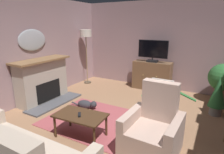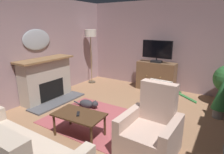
{
  "view_description": "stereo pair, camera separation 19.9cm",
  "coord_description": "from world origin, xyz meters",
  "px_view_note": "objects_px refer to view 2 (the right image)",
  "views": [
    {
      "loc": [
        1.67,
        -3.01,
        2.05
      ],
      "look_at": [
        -0.16,
        0.24,
        1.02
      ],
      "focal_mm": 30.38,
      "sensor_mm": 36.0,
      "label": 1
    },
    {
      "loc": [
        1.84,
        -2.91,
        2.05
      ],
      "look_at": [
        -0.16,
        0.24,
        1.02
      ],
      "focal_mm": 30.38,
      "sensor_mm": 36.0,
      "label": 2
    }
  ],
  "objects_px": {
    "tv_cabinet": "(156,77)",
    "armchair_beside_cabinet": "(150,132)",
    "potted_plant_on_hearth_side": "(166,117)",
    "potted_plant_tall_palm_by_window": "(222,96)",
    "wall_mirror_oval": "(37,40)",
    "television": "(157,51)",
    "floor_lamp": "(91,37)",
    "cat": "(88,104)",
    "tv_remote": "(78,114)",
    "coffee_table": "(79,116)",
    "fireplace": "(47,80)"
  },
  "relations": [
    {
      "from": "potted_plant_on_hearth_side",
      "to": "potted_plant_tall_palm_by_window",
      "type": "bearing_deg",
      "value": 51.7
    },
    {
      "from": "fireplace",
      "to": "floor_lamp",
      "type": "bearing_deg",
      "value": 89.03
    },
    {
      "from": "television",
      "to": "wall_mirror_oval",
      "type": "bearing_deg",
      "value": -136.53
    },
    {
      "from": "tv_cabinet",
      "to": "television",
      "type": "bearing_deg",
      "value": -90.0
    },
    {
      "from": "tv_remote",
      "to": "floor_lamp",
      "type": "bearing_deg",
      "value": -4.21
    },
    {
      "from": "armchair_beside_cabinet",
      "to": "floor_lamp",
      "type": "xyz_separation_m",
      "value": [
        -3.24,
        2.56,
        1.27
      ]
    },
    {
      "from": "fireplace",
      "to": "floor_lamp",
      "type": "height_order",
      "value": "floor_lamp"
    },
    {
      "from": "television",
      "to": "armchair_beside_cabinet",
      "type": "relative_size",
      "value": 0.8
    },
    {
      "from": "wall_mirror_oval",
      "to": "potted_plant_tall_palm_by_window",
      "type": "height_order",
      "value": "wall_mirror_oval"
    },
    {
      "from": "television",
      "to": "floor_lamp",
      "type": "xyz_separation_m",
      "value": [
        -2.23,
        -0.44,
        0.35
      ]
    },
    {
      "from": "coffee_table",
      "to": "armchair_beside_cabinet",
      "type": "xyz_separation_m",
      "value": [
        1.3,
        0.27,
        -0.04
      ]
    },
    {
      "from": "potted_plant_tall_palm_by_window",
      "to": "potted_plant_on_hearth_side",
      "type": "height_order",
      "value": "potted_plant_tall_palm_by_window"
    },
    {
      "from": "television",
      "to": "cat",
      "type": "relative_size",
      "value": 1.28
    },
    {
      "from": "wall_mirror_oval",
      "to": "tv_cabinet",
      "type": "relative_size",
      "value": 0.7
    },
    {
      "from": "wall_mirror_oval",
      "to": "potted_plant_tall_palm_by_window",
      "type": "bearing_deg",
      "value": 17.19
    },
    {
      "from": "tv_remote",
      "to": "cat",
      "type": "height_order",
      "value": "tv_remote"
    },
    {
      "from": "tv_cabinet",
      "to": "armchair_beside_cabinet",
      "type": "bearing_deg",
      "value": -71.71
    },
    {
      "from": "wall_mirror_oval",
      "to": "cat",
      "type": "height_order",
      "value": "wall_mirror_oval"
    },
    {
      "from": "floor_lamp",
      "to": "tv_cabinet",
      "type": "bearing_deg",
      "value": 12.5
    },
    {
      "from": "potted_plant_on_hearth_side",
      "to": "coffee_table",
      "type": "bearing_deg",
      "value": -138.84
    },
    {
      "from": "wall_mirror_oval",
      "to": "tv_remote",
      "type": "distance_m",
      "value": 2.69
    },
    {
      "from": "armchair_beside_cabinet",
      "to": "cat",
      "type": "xyz_separation_m",
      "value": [
        -1.95,
        0.77,
        -0.24
      ]
    },
    {
      "from": "tv_cabinet",
      "to": "armchair_beside_cabinet",
      "type": "relative_size",
      "value": 1.04
    },
    {
      "from": "floor_lamp",
      "to": "cat",
      "type": "bearing_deg",
      "value": -54.24
    },
    {
      "from": "potted_plant_tall_palm_by_window",
      "to": "cat",
      "type": "relative_size",
      "value": 1.29
    },
    {
      "from": "coffee_table",
      "to": "tv_remote",
      "type": "relative_size",
      "value": 5.78
    },
    {
      "from": "potted_plant_tall_palm_by_window",
      "to": "potted_plant_on_hearth_side",
      "type": "relative_size",
      "value": 0.92
    },
    {
      "from": "armchair_beside_cabinet",
      "to": "television",
      "type": "bearing_deg",
      "value": 108.59
    },
    {
      "from": "television",
      "to": "cat",
      "type": "height_order",
      "value": "television"
    },
    {
      "from": "coffee_table",
      "to": "potted_plant_tall_palm_by_window",
      "type": "height_order",
      "value": "potted_plant_tall_palm_by_window"
    },
    {
      "from": "tv_remote",
      "to": "coffee_table",
      "type": "bearing_deg",
      "value": -32.93
    },
    {
      "from": "television",
      "to": "coffee_table",
      "type": "relative_size",
      "value": 0.95
    },
    {
      "from": "fireplace",
      "to": "armchair_beside_cabinet",
      "type": "height_order",
      "value": "fireplace"
    },
    {
      "from": "potted_plant_on_hearth_side",
      "to": "tv_remote",
      "type": "bearing_deg",
      "value": -138.16
    },
    {
      "from": "television",
      "to": "tv_remote",
      "type": "height_order",
      "value": "television"
    },
    {
      "from": "wall_mirror_oval",
      "to": "potted_plant_on_hearth_side",
      "type": "height_order",
      "value": "wall_mirror_oval"
    },
    {
      "from": "fireplace",
      "to": "potted_plant_tall_palm_by_window",
      "type": "xyz_separation_m",
      "value": [
        4.16,
        1.36,
        -0.05
      ]
    },
    {
      "from": "coffee_table",
      "to": "tv_remote",
      "type": "height_order",
      "value": "tv_remote"
    },
    {
      "from": "tv_cabinet",
      "to": "coffee_table",
      "type": "bearing_deg",
      "value": -94.93
    },
    {
      "from": "tv_remote",
      "to": "armchair_beside_cabinet",
      "type": "relative_size",
      "value": 0.15
    },
    {
      "from": "fireplace",
      "to": "floor_lamp",
      "type": "xyz_separation_m",
      "value": [
        0.03,
        1.94,
        1.06
      ]
    },
    {
      "from": "fireplace",
      "to": "wall_mirror_oval",
      "type": "xyz_separation_m",
      "value": [
        -0.25,
        0.0,
        1.1
      ]
    },
    {
      "from": "coffee_table",
      "to": "fireplace",
      "type": "bearing_deg",
      "value": 155.76
    },
    {
      "from": "wall_mirror_oval",
      "to": "potted_plant_on_hearth_side",
      "type": "bearing_deg",
      "value": 3.95
    },
    {
      "from": "tv_cabinet",
      "to": "cat",
      "type": "xyz_separation_m",
      "value": [
        -0.95,
        -2.28,
        -0.32
      ]
    },
    {
      "from": "armchair_beside_cabinet",
      "to": "cat",
      "type": "distance_m",
      "value": 2.12
    },
    {
      "from": "fireplace",
      "to": "tv_remote",
      "type": "xyz_separation_m",
      "value": [
        1.98,
        -0.92,
        -0.1
      ]
    },
    {
      "from": "television",
      "to": "tv_cabinet",
      "type": "bearing_deg",
      "value": 90.0
    },
    {
      "from": "fireplace",
      "to": "armchair_beside_cabinet",
      "type": "distance_m",
      "value": 3.34
    },
    {
      "from": "tv_cabinet",
      "to": "floor_lamp",
      "type": "xyz_separation_m",
      "value": [
        -2.23,
        -0.49,
        1.19
      ]
    }
  ]
}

